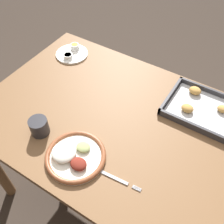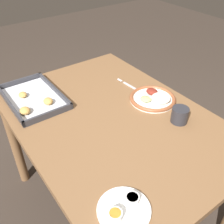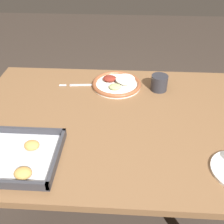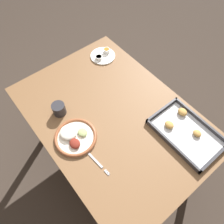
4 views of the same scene
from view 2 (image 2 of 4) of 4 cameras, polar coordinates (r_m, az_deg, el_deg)
The scene contains 7 objects.
ground_plane at distance 1.84m, azimuth -0.06°, elevation -19.82°, with size 8.00×8.00×0.00m, color #382D26.
dining_table at distance 1.35m, azimuth -0.08°, elevation -4.65°, with size 1.21×0.85×0.75m.
dinner_plate at distance 1.40m, azimuth 9.03°, elevation 2.98°, with size 0.24×0.24×0.05m.
fork at distance 1.51m, azimuth 4.18°, elevation 5.56°, with size 0.21×0.03×0.00m.
saucer_plate at distance 0.92m, azimuth 2.56°, elevation -20.38°, with size 0.18×0.18×0.04m.
baking_tray at distance 1.45m, azimuth -16.66°, elevation 2.79°, with size 0.40×0.26×0.04m.
drinking_cup at distance 1.27m, azimuth 14.54°, elevation -0.64°, with size 0.08×0.08×0.08m.
Camera 2 is at (-0.82, 0.59, 1.53)m, focal length 42.00 mm.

